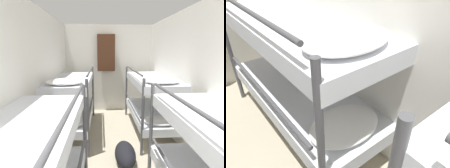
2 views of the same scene
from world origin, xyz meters
TOP-DOWN VIEW (x-y plane):
  - wall_left at (-1.13, 2.43)m, footprint 0.06×4.98m
  - wall_right at (1.13, 2.43)m, footprint 0.06×4.98m
  - wall_back at (0.00, 4.89)m, footprint 2.32×0.06m
  - bunk_stack_left_far at (-0.75, 3.52)m, footprint 0.71×1.76m
  - bunk_stack_right_far at (0.75, 3.52)m, footprint 0.71×1.76m
  - duffel_bag at (0.13, 2.54)m, footprint 0.29×0.55m
  - hanging_coat at (-0.08, 4.74)m, footprint 0.44×0.12m

SIDE VIEW (x-z plane):
  - duffel_bag at x=0.13m, z-range 0.00..0.29m
  - bunk_stack_left_far at x=-0.75m, z-range 0.08..1.32m
  - bunk_stack_right_far at x=0.75m, z-range 0.08..1.32m
  - wall_left at x=-1.13m, z-range 0.00..2.23m
  - wall_right at x=1.13m, z-range 0.00..2.23m
  - wall_back at x=0.00m, z-range 0.00..2.23m
  - hanging_coat at x=-0.08m, z-range 1.08..1.98m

